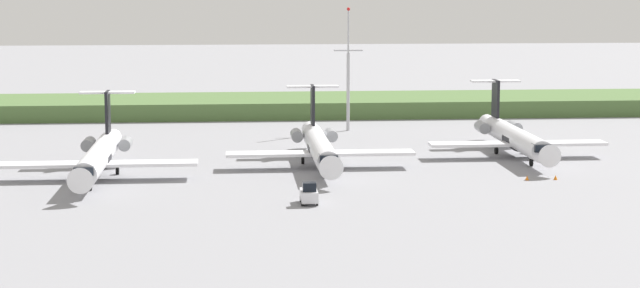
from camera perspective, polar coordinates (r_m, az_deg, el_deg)
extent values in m
plane|color=gray|center=(151.49, -0.69, 0.09)|extent=(500.00, 500.00, 0.00)
cube|color=#4C6B38|center=(185.36, -1.45, 2.06)|extent=(320.00, 20.00, 2.82)
cylinder|color=white|center=(125.65, -11.70, -0.70)|extent=(2.70, 24.00, 2.70)
cone|color=white|center=(112.45, -12.51, -1.79)|extent=(2.70, 3.00, 2.70)
cone|color=white|center=(139.40, -11.02, 0.22)|extent=(2.30, 4.00, 2.29)
cube|color=black|center=(114.22, -12.39, -1.39)|extent=(2.02, 1.80, 0.90)
cylinder|color=black|center=(125.67, -11.70, -0.76)|extent=(2.76, 3.60, 2.76)
cube|color=white|center=(125.62, -14.42, -1.07)|extent=(11.00, 3.20, 0.36)
cube|color=white|center=(124.18, -9.04, -1.02)|extent=(11.00, 3.20, 0.36)
cube|color=black|center=(135.94, -11.20, 1.68)|extent=(0.36, 3.20, 5.20)
cube|color=white|center=(135.98, -11.21, 2.70)|extent=(6.80, 1.80, 0.24)
cylinder|color=gray|center=(134.92, -12.19, 0.00)|extent=(1.50, 3.40, 1.50)
cylinder|color=gray|center=(134.41, -10.28, 0.02)|extent=(1.50, 3.40, 1.50)
cylinder|color=gray|center=(118.61, -12.10, -1.96)|extent=(0.20, 0.20, 0.65)
cylinder|color=black|center=(118.71, -12.09, -2.22)|extent=(0.30, 0.90, 0.90)
cylinder|color=black|center=(128.56, -12.39, -1.42)|extent=(0.35, 0.90, 0.90)
cylinder|color=black|center=(128.11, -10.70, -1.40)|extent=(0.35, 0.90, 0.90)
cylinder|color=white|center=(130.73, -0.02, -0.17)|extent=(2.70, 24.00, 2.70)
cone|color=white|center=(117.45, 0.53, -1.15)|extent=(2.70, 3.00, 2.70)
cone|color=white|center=(144.54, -0.48, 0.66)|extent=(2.29, 4.00, 2.29)
cube|color=black|center=(119.24, 0.44, -0.78)|extent=(2.03, 1.80, 0.90)
cylinder|color=black|center=(130.75, -0.02, -0.23)|extent=(2.76, 3.60, 2.76)
cube|color=white|center=(129.48, -2.59, -0.53)|extent=(11.00, 3.20, 0.36)
cube|color=white|center=(130.46, 2.60, -0.46)|extent=(11.00, 3.20, 0.36)
cube|color=black|center=(141.09, -0.39, 2.09)|extent=(0.36, 3.20, 5.20)
cube|color=white|center=(141.14, -0.40, 3.07)|extent=(6.80, 1.80, 0.24)
cylinder|color=gray|center=(139.62, -1.25, 0.47)|extent=(1.50, 3.40, 1.50)
cylinder|color=gray|center=(139.97, 0.59, 0.49)|extent=(1.50, 3.40, 1.50)
cylinder|color=gray|center=(123.65, 0.27, -1.35)|extent=(0.20, 0.20, 0.65)
cylinder|color=black|center=(123.74, 0.27, -1.60)|extent=(0.30, 0.90, 0.90)
cylinder|color=black|center=(133.27, -0.92, -0.87)|extent=(0.35, 0.90, 0.90)
cylinder|color=black|center=(133.57, 0.71, -0.85)|extent=(0.35, 0.90, 0.90)
cylinder|color=white|center=(140.91, 10.34, 0.32)|extent=(2.70, 24.00, 2.70)
cone|color=white|center=(128.07, 11.91, -0.53)|extent=(2.70, 3.00, 2.70)
cone|color=white|center=(154.34, 9.00, 1.06)|extent=(2.30, 4.00, 2.29)
cube|color=black|center=(129.80, 11.68, -0.20)|extent=(2.02, 1.80, 0.90)
cylinder|color=black|center=(140.93, 10.34, 0.26)|extent=(2.76, 3.60, 2.76)
cube|color=white|center=(138.61, 8.09, -0.01)|extent=(11.00, 3.20, 0.36)
cube|color=white|center=(141.70, 12.75, 0.05)|extent=(11.00, 3.20, 0.36)
cube|color=black|center=(150.99, 9.30, 2.40)|extent=(0.36, 3.20, 5.20)
cube|color=white|center=(151.05, 9.30, 3.31)|extent=(6.80, 1.80, 0.24)
cylinder|color=gray|center=(149.16, 8.60, 0.89)|extent=(1.50, 3.40, 1.50)
cylinder|color=gray|center=(150.26, 10.27, 0.90)|extent=(1.50, 3.40, 1.50)
cylinder|color=gray|center=(134.04, 11.15, -0.74)|extent=(0.20, 0.20, 0.65)
cylinder|color=black|center=(134.12, 11.15, -0.97)|extent=(0.30, 0.90, 0.90)
cylinder|color=black|center=(143.02, 9.34, -0.34)|extent=(0.35, 0.90, 0.90)
cylinder|color=black|center=(143.99, 10.81, -0.32)|extent=(0.35, 0.90, 0.90)
cylinder|color=#B2B2B7|center=(163.18, 1.50, 2.78)|extent=(0.50, 0.50, 11.81)
cylinder|color=#B2B2B7|center=(162.53, 1.52, 5.96)|extent=(0.28, 0.28, 6.36)
cube|color=#B2B2B7|center=(162.67, 1.51, 4.99)|extent=(4.40, 0.20, 0.20)
sphere|color=red|center=(162.41, 1.52, 7.17)|extent=(0.50, 0.50, 0.50)
cube|color=silver|center=(109.12, -0.59, -2.75)|extent=(1.70, 3.20, 1.10)
cube|color=black|center=(108.38, -0.57, -2.29)|extent=(1.36, 1.10, 0.90)
cylinder|color=black|center=(108.24, -0.95, -3.14)|extent=(0.22, 0.60, 0.60)
cylinder|color=black|center=(108.35, -0.16, -3.13)|extent=(0.22, 0.60, 0.60)
cylinder|color=black|center=(110.12, -1.02, -2.94)|extent=(0.22, 0.60, 0.60)
cylinder|color=black|center=(110.22, -0.24, -2.93)|extent=(0.22, 0.60, 0.60)
cone|color=orange|center=(124.52, 10.93, -1.77)|extent=(0.44, 0.44, 0.55)
cone|color=orange|center=(125.44, 12.39, -1.74)|extent=(0.44, 0.44, 0.55)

